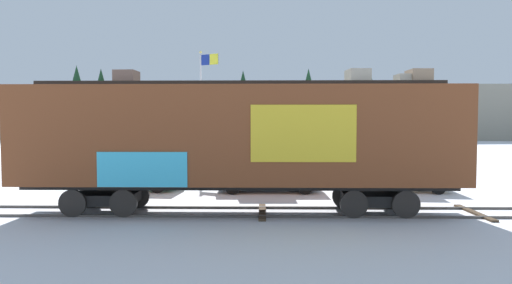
# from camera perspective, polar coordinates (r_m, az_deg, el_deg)

# --- Properties ---
(ground_plane) EXTENTS (260.00, 260.00, 0.00)m
(ground_plane) POSITION_cam_1_polar(r_m,az_deg,el_deg) (14.22, -0.96, -10.00)
(ground_plane) COLOR silver
(track) EXTENTS (60.02, 3.45, 0.08)m
(track) POSITION_cam_1_polar(r_m,az_deg,el_deg) (14.22, -0.86, -9.84)
(track) COLOR #4C4742
(track) RESTS_ON ground_plane
(freight_car) EXTENTS (14.83, 3.18, 4.57)m
(freight_car) POSITION_cam_1_polar(r_m,az_deg,el_deg) (13.91, -2.38, 0.70)
(freight_car) COLOR brown
(freight_car) RESTS_ON ground_plane
(flagpole) EXTENTS (1.33, 0.64, 7.91)m
(flagpole) POSITION_cam_1_polar(r_m,az_deg,el_deg) (26.94, -7.40, 6.49)
(flagpole) COLOR silver
(flagpole) RESTS_ON ground_plane
(hillside) EXTENTS (118.21, 29.57, 15.20)m
(hillside) POSITION_cam_1_polar(r_m,az_deg,el_deg) (89.82, 1.59, 3.95)
(hillside) COLOR gray
(hillside) RESTS_ON ground_plane
(parked_car_green) EXTENTS (4.73, 2.28, 1.70)m
(parked_car_green) POSITION_cam_1_polar(r_m,az_deg,el_deg) (19.99, -17.32, -3.97)
(parked_car_green) COLOR #1E5933
(parked_car_green) RESTS_ON ground_plane
(parked_car_black) EXTENTS (4.76, 1.98, 1.75)m
(parked_car_black) POSITION_cam_1_polar(r_m,az_deg,el_deg) (18.52, 1.43, -4.34)
(parked_car_black) COLOR black
(parked_car_black) RESTS_ON ground_plane
(parked_car_tan) EXTENTS (4.84, 2.14, 1.65)m
(parked_car_tan) POSITION_cam_1_polar(r_m,az_deg,el_deg) (19.80, 18.85, -4.10)
(parked_car_tan) COLOR #9E8966
(parked_car_tan) RESTS_ON ground_plane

